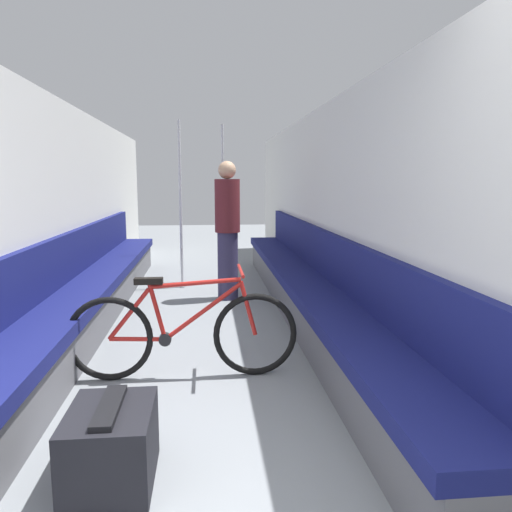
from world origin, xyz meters
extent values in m
cube|color=silver|center=(-1.38, 3.90, 1.11)|extent=(0.10, 10.99, 2.22)
cube|color=silver|center=(1.38, 3.90, 1.11)|extent=(0.10, 10.99, 2.22)
cube|color=#5B5B60|center=(-1.08, 3.84, 0.18)|extent=(0.42, 6.99, 0.36)
cube|color=navy|center=(-1.08, 3.84, 0.41)|extent=(0.50, 6.99, 0.10)
cube|color=navy|center=(-1.29, 3.84, 0.69)|extent=(0.07, 6.99, 0.46)
cube|color=#5B5B60|center=(1.08, 3.84, 0.18)|extent=(0.42, 6.99, 0.36)
cube|color=navy|center=(1.08, 3.84, 0.41)|extent=(0.50, 6.99, 0.10)
cube|color=navy|center=(1.29, 3.84, 0.69)|extent=(0.07, 6.99, 0.46)
torus|color=black|center=(-0.63, 2.39, 0.31)|extent=(0.62, 0.05, 0.62)
torus|color=black|center=(0.42, 2.39, 0.31)|extent=(0.62, 0.05, 0.62)
cylinder|color=#B21E19|center=(-0.43, 2.39, 0.30)|extent=(0.39, 0.03, 0.05)
cylinder|color=#B21E19|center=(-0.48, 2.39, 0.49)|extent=(0.31, 0.03, 0.38)
cylinder|color=#B21E19|center=(-0.29, 2.39, 0.51)|extent=(0.14, 0.03, 0.44)
cylinder|color=#B21E19|center=(0.04, 2.39, 0.49)|extent=(0.57, 0.03, 0.43)
cylinder|color=#B21E19|center=(-0.01, 2.39, 0.70)|extent=(0.66, 0.03, 0.07)
cylinder|color=#B21E19|center=(0.37, 2.39, 0.51)|extent=(0.14, 0.03, 0.41)
cylinder|color=black|center=(-0.23, 2.39, 0.29)|extent=(0.09, 0.06, 0.09)
cube|color=black|center=(-0.34, 2.39, 0.73)|extent=(0.20, 0.07, 0.04)
cylinder|color=#B21E19|center=(0.32, 2.39, 0.79)|extent=(0.02, 0.46, 0.02)
cylinder|color=gray|center=(0.32, 5.98, 0.01)|extent=(0.08, 0.08, 0.01)
cylinder|color=silver|center=(0.32, 5.98, 1.10)|extent=(0.04, 0.04, 2.20)
cylinder|color=gray|center=(-0.26, 5.53, 0.01)|extent=(0.08, 0.08, 0.01)
cylinder|color=silver|center=(-0.26, 5.53, 1.10)|extent=(0.04, 0.04, 2.20)
cylinder|color=#332D4C|center=(0.33, 4.82, 0.41)|extent=(0.25, 0.25, 0.82)
cylinder|color=#5B1E23|center=(0.33, 4.82, 1.13)|extent=(0.30, 0.30, 0.63)
sphere|color=tan|center=(0.33, 4.82, 1.55)|extent=(0.21, 0.21, 0.21)
cube|color=black|center=(-0.39, 1.13, 0.18)|extent=(0.40, 0.52, 0.37)
cube|color=black|center=(-0.39, 1.13, 0.38)|extent=(0.10, 0.44, 0.03)
camera|label=1|loc=(0.07, -1.13, 1.43)|focal=35.00mm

